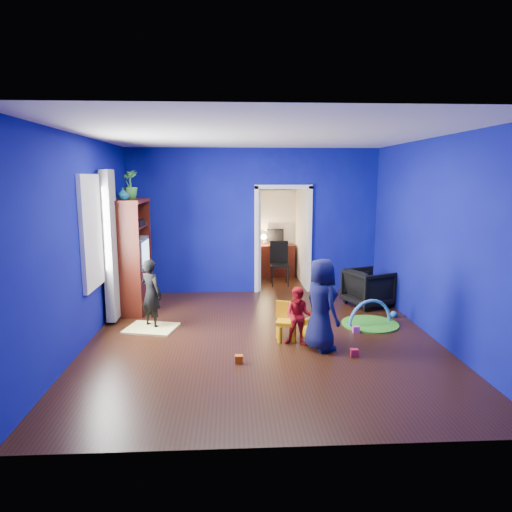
{
  "coord_description": "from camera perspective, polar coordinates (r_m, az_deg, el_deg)",
  "views": [
    {
      "loc": [
        -0.44,
        -6.38,
        2.34
      ],
      "look_at": [
        -0.08,
        0.4,
        1.16
      ],
      "focal_mm": 32.0,
      "sensor_mm": 36.0,
      "label": 1
    }
  ],
  "objects": [
    {
      "name": "floor",
      "position": [
        6.81,
        0.83,
        -10.2
      ],
      "size": [
        5.0,
        5.5,
        0.01
      ],
      "primitive_type": "cube",
      "color": "black",
      "rests_on": "ground"
    },
    {
      "name": "ceiling",
      "position": [
        6.42,
        0.9,
        14.9
      ],
      "size": [
        5.0,
        5.5,
        0.01
      ],
      "primitive_type": "cube",
      "color": "white",
      "rests_on": "wall_back"
    },
    {
      "name": "wall_back",
      "position": [
        9.18,
        -0.33,
        4.33
      ],
      "size": [
        5.0,
        0.02,
        2.9
      ],
      "primitive_type": "cube",
      "color": "#0B0B80",
      "rests_on": "floor"
    },
    {
      "name": "wall_front",
      "position": [
        3.76,
        3.76,
        -3.79
      ],
      "size": [
        5.0,
        0.02,
        2.9
      ],
      "primitive_type": "cube",
      "color": "#0B0B80",
      "rests_on": "floor"
    },
    {
      "name": "wall_left",
      "position": [
        6.76,
        -20.79,
        1.69
      ],
      "size": [
        0.02,
        5.5,
        2.9
      ],
      "primitive_type": "cube",
      "color": "#0B0B80",
      "rests_on": "floor"
    },
    {
      "name": "wall_right",
      "position": [
        7.08,
        21.49,
        1.99
      ],
      "size": [
        0.02,
        5.5,
        2.9
      ],
      "primitive_type": "cube",
      "color": "#0B0B80",
      "rests_on": "floor"
    },
    {
      "name": "alcove",
      "position": [
        10.12,
        2.83,
        3.69
      ],
      "size": [
        1.0,
        1.75,
        2.5
      ],
      "primitive_type": null,
      "color": "silver",
      "rests_on": "floor"
    },
    {
      "name": "armchair",
      "position": [
        8.61,
        13.9,
        -3.85
      ],
      "size": [
        0.96,
        0.95,
        0.68
      ],
      "primitive_type": "imported",
      "rotation": [
        0.0,
        0.0,
        1.96
      ],
      "color": "black",
      "rests_on": "floor"
    },
    {
      "name": "child_black",
      "position": [
        7.3,
        -12.98,
        -4.6
      ],
      "size": [
        0.47,
        0.45,
        1.09
      ],
      "primitive_type": "imported",
      "rotation": [
        0.0,
        0.0,
        2.49
      ],
      "color": "black",
      "rests_on": "floor"
    },
    {
      "name": "child_navy",
      "position": [
        6.27,
        8.16,
        -6.02
      ],
      "size": [
        0.61,
        0.72,
        1.26
      ],
      "primitive_type": "imported",
      "rotation": [
        0.0,
        0.0,
        1.97
      ],
      "color": "#0F193A",
      "rests_on": "floor"
    },
    {
      "name": "toddler_red",
      "position": [
        6.44,
        5.37,
        -7.52
      ],
      "size": [
        0.47,
        0.4,
        0.83
      ],
      "primitive_type": "imported",
      "rotation": [
        0.0,
        0.0,
        -0.24
      ],
      "color": "red",
      "rests_on": "floor"
    },
    {
      "name": "vase",
      "position": [
        7.87,
        -16.29,
        7.47
      ],
      "size": [
        0.25,
        0.25,
        0.2
      ],
      "primitive_type": "imported",
      "rotation": [
        0.0,
        0.0,
        0.35
      ],
      "color": "#0C5963",
      "rests_on": "tv_armoire"
    },
    {
      "name": "potted_plant",
      "position": [
        8.38,
        -15.53,
        8.62
      ],
      "size": [
        0.35,
        0.35,
        0.49
      ],
      "primitive_type": "imported",
      "rotation": [
        0.0,
        0.0,
        -0.35
      ],
      "color": "green",
      "rests_on": "tv_armoire"
    },
    {
      "name": "tv_armoire",
      "position": [
        8.27,
        -15.46,
        0.07
      ],
      "size": [
        0.58,
        1.14,
        1.96
      ],
      "primitive_type": "cube",
      "color": "#3B1809",
      "rests_on": "floor"
    },
    {
      "name": "crt_tv",
      "position": [
        8.26,
        -15.21,
        0.35
      ],
      "size": [
        0.46,
        0.7,
        0.54
      ],
      "primitive_type": "cube",
      "color": "silver",
      "rests_on": "tv_armoire"
    },
    {
      "name": "yellow_blanket",
      "position": [
        7.36,
        -12.95,
        -8.79
      ],
      "size": [
        0.87,
        0.76,
        0.03
      ],
      "primitive_type": "cube",
      "rotation": [
        0.0,
        0.0,
        -0.23
      ],
      "color": "#F2E07A",
      "rests_on": "floor"
    },
    {
      "name": "hopper_ball",
      "position": [
        6.63,
        7.21,
        -9.1
      ],
      "size": [
        0.38,
        0.38,
        0.38
      ],
      "primitive_type": "sphere",
      "color": "yellow",
      "rests_on": "floor"
    },
    {
      "name": "kid_chair",
      "position": [
        6.66,
        3.8,
        -8.41
      ],
      "size": [
        0.34,
        0.34,
        0.5
      ],
      "primitive_type": "cube",
      "rotation": [
        0.0,
        0.0,
        -0.26
      ],
      "color": "yellow",
      "rests_on": "floor"
    },
    {
      "name": "play_mat",
      "position": [
        7.61,
        14.05,
        -8.23
      ],
      "size": [
        0.9,
        0.9,
        0.02
      ],
      "primitive_type": "cylinder",
      "color": "#389421",
      "rests_on": "floor"
    },
    {
      "name": "toy_arch",
      "position": [
        7.6,
        14.05,
        -8.18
      ],
      "size": [
        0.78,
        0.3,
        0.81
      ],
      "primitive_type": "torus",
      "rotation": [
        1.57,
        0.0,
        0.32
      ],
      "color": "#3F8CD8",
      "rests_on": "floor"
    },
    {
      "name": "window_left",
      "position": [
        7.08,
        -19.88,
        2.9
      ],
      "size": [
        0.03,
        0.95,
        1.55
      ],
      "primitive_type": "cube",
      "color": "white",
      "rests_on": "wall_left"
    },
    {
      "name": "curtain",
      "position": [
        7.61,
        -17.74,
        1.18
      ],
      "size": [
        0.14,
        0.42,
        2.4
      ],
      "primitive_type": "cube",
      "color": "slate",
      "rests_on": "floor"
    },
    {
      "name": "doorway",
      "position": [
        9.28,
        3.38,
        1.88
      ],
      "size": [
        1.16,
        0.1,
        2.1
      ],
      "primitive_type": "cube",
      "color": "white",
      "rests_on": "floor"
    },
    {
      "name": "study_desk",
      "position": [
        10.87,
        2.45,
        -0.53
      ],
      "size": [
        0.88,
        0.44,
        0.75
      ],
      "primitive_type": "cube",
      "color": "#3D140A",
      "rests_on": "floor"
    },
    {
      "name": "desk_monitor",
      "position": [
        10.9,
        2.41,
        2.55
      ],
      "size": [
        0.4,
        0.05,
        0.32
      ],
      "primitive_type": "cube",
      "color": "black",
      "rests_on": "study_desk"
    },
    {
      "name": "desk_lamp",
      "position": [
        10.82,
        0.96,
        2.4
      ],
      "size": [
        0.14,
        0.14,
        0.14
      ],
      "primitive_type": "sphere",
      "color": "#FFD88C",
      "rests_on": "study_desk"
    },
    {
      "name": "folding_chair",
      "position": [
        9.92,
        2.99,
        -1.05
      ],
      "size": [
        0.4,
        0.4,
        0.92
      ],
      "primitive_type": "cube",
      "color": "black",
      "rests_on": "floor"
    },
    {
      "name": "book_shelf",
      "position": [
        10.81,
        2.46,
        8.18
      ],
      "size": [
        0.88,
        0.24,
        0.04
      ],
      "primitive_type": "cube",
      "color": "white",
      "rests_on": "study_desk"
    },
    {
      "name": "toy_0",
      "position": [
        6.28,
        12.17,
        -11.72
      ],
      "size": [
        0.1,
        0.08,
        0.1
      ],
      "primitive_type": "cube",
      "color": "red",
      "rests_on": "floor"
    },
    {
      "name": "toy_1",
      "position": [
        8.09,
        16.83,
        -6.95
      ],
      "size": [
        0.11,
        0.11,
        0.11
      ],
      "primitive_type": "sphere",
      "color": "blue",
      "rests_on": "floor"
    },
    {
      "name": "toy_2",
      "position": [
        5.95,
        -2.16,
        -12.75
      ],
      "size": [
        0.1,
        0.08,
        0.1
      ],
      "primitive_type": "cube",
      "color": "orange",
      "rests_on": "floor"
    },
    {
      "name": "toy_3",
      "position": [
        7.42,
        6.71,
        -8.1
      ],
      "size": [
        0.11,
        0.11,
        0.11
      ],
      "primitive_type": "sphere",
      "color": "green",
      "rests_on": "floor"
    },
    {
      "name": "toy_4",
      "position": [
        7.18,
        12.4,
        -8.95
      ],
      "size": [
        0.1,
        0.08,
        0.1
      ],
      "primitive_type": "cube",
      "color": "#D24EB7",
      "rests_on": "floor"
    }
  ]
}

